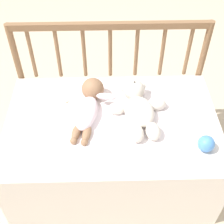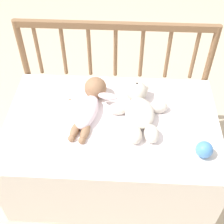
{
  "view_description": "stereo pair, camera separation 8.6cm",
  "coord_description": "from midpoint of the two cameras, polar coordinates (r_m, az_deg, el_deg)",
  "views": [
    {
      "loc": [
        -0.03,
        -1.08,
        1.65
      ],
      "look_at": [
        0.0,
        0.01,
        0.52
      ],
      "focal_mm": 50.0,
      "sensor_mm": 36.0,
      "label": 1
    },
    {
      "loc": [
        0.06,
        -1.08,
        1.65
      ],
      "look_at": [
        0.0,
        0.01,
        0.52
      ],
      "focal_mm": 50.0,
      "sensor_mm": 36.0,
      "label": 2
    }
  ],
  "objects": [
    {
      "name": "ground_plane",
      "position": [
        1.98,
        -1.27,
        -10.76
      ],
      "size": [
        12.0,
        12.0,
        0.0
      ],
      "primitive_type": "plane",
      "color": "#C6B293"
    },
    {
      "name": "toy_ball",
      "position": [
        1.52,
        15.28,
        -5.67
      ],
      "size": [
        0.08,
        0.08,
        0.08
      ],
      "color": "#4C8CDB",
      "rests_on": "crib_mattress"
    },
    {
      "name": "crib_mattress",
      "position": [
        1.79,
        -1.38,
        -6.7
      ],
      "size": [
        1.11,
        0.71,
        0.46
      ],
      "color": "white",
      "rests_on": "ground_plane"
    },
    {
      "name": "baby",
      "position": [
        1.64,
        -5.76,
        1.37
      ],
      "size": [
        0.29,
        0.41,
        0.12
      ],
      "color": "white",
      "rests_on": "crib_mattress"
    },
    {
      "name": "blanket",
      "position": [
        1.62,
        -1.62,
        -1.01
      ],
      "size": [
        0.77,
        0.51,
        0.01
      ],
      "color": "white",
      "rests_on": "crib_mattress"
    },
    {
      "name": "crib_rail",
      "position": [
        1.82,
        -1.68,
        9.31
      ],
      "size": [
        1.11,
        0.04,
        0.81
      ],
      "color": "brown",
      "rests_on": "ground_plane"
    },
    {
      "name": "teddy_bear",
      "position": [
        1.62,
        3.31,
        0.8
      ],
      "size": [
        0.32,
        0.4,
        0.12
      ],
      "color": "silver",
      "rests_on": "crib_mattress"
    }
  ]
}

